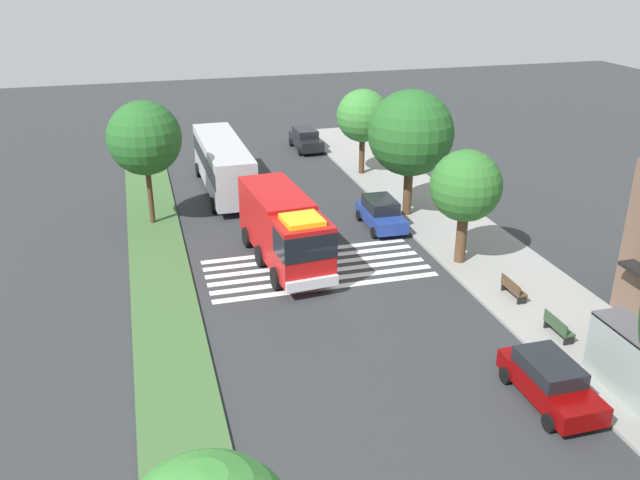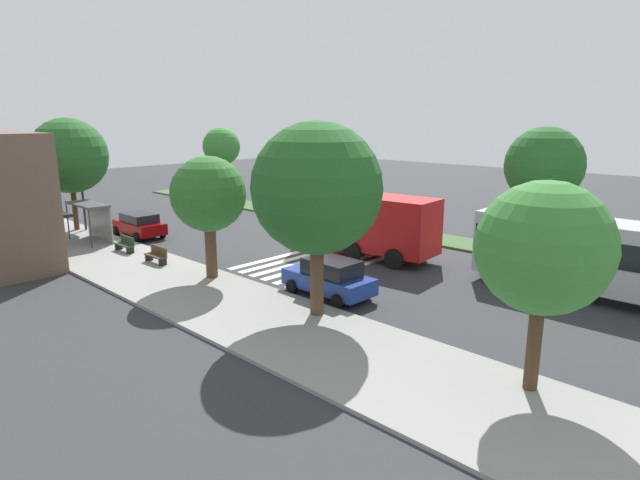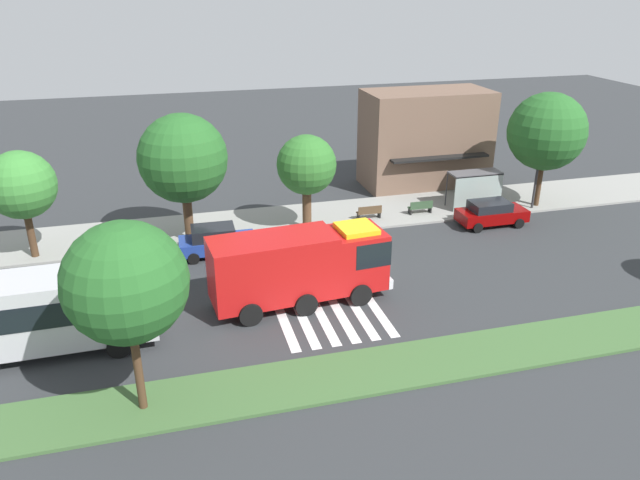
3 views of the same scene
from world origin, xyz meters
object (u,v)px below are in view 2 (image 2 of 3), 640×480
Objects in this scene: parked_car_east at (139,224)px; street_lamp at (81,179)px; sidewalk_tree_east at (69,156)px; bus_stop_shelter at (93,214)px; fire_truck at (361,221)px; bench_west_of_shelter at (157,255)px; sidewalk_tree_far_west at (544,249)px; sidewalk_tree_west at (317,189)px; bench_near_shelter at (125,244)px; parked_car_mid at (329,277)px; sidewalk_tree_center at (208,195)px; transit_bus at (604,254)px; median_tree_far_west at (544,166)px; median_tree_west at (222,147)px.

street_lamp reaches higher than parked_car_east.
parked_car_east is 5.42m from street_lamp.
bus_stop_shelter is at bearing 172.48° from sidewalk_tree_east.
bench_west_of_shelter is (6.63, 9.34, -1.45)m from fire_truck.
sidewalk_tree_west is (8.64, 0.00, 0.84)m from sidewalk_tree_far_west.
fire_truck is 5.53× the size of bench_west_of_shelter.
parked_car_mid is at bearing -168.67° from bench_near_shelter.
sidewalk_tree_center is (-15.78, 0.40, 0.49)m from street_lamp.
parked_car_mid is 0.39× the size of transit_bus.
sidewalk_tree_west reaches higher than parked_car_east.
sidewalk_tree_center is (14.77, 10.17, 2.16)m from transit_bus.
bench_west_of_shelter is 0.26× the size of sidewalk_tree_far_west.
median_tree_far_west reaches higher than sidewalk_tree_far_west.
street_lamp is (4.22, 1.80, 2.89)m from parked_car_east.
sidewalk_tree_west is at bearing 173.42° from parked_car_east.
sidewalk_tree_center is at bearing 169.33° from parked_car_east.
sidewalk_tree_far_west is 38.77m from median_tree_west.
parked_car_east is 2.75× the size of bench_west_of_shelter.
sidewalk_tree_far_west is at bearing -180.00° from sidewalk_tree_center.
transit_bus is 32.91m from sidewalk_tree_east.
sidewalk_tree_east is 1.06× the size of median_tree_far_west.
median_tree_west is at bearing -52.93° from bench_near_shelter.
transit_bus is at bearing -150.64° from bench_west_of_shelter.
parked_car_mid is at bearing -58.40° from sidewalk_tree_west.
bus_stop_shelter is 4.20m from bench_near_shelter.
bus_stop_shelter is 0.45× the size of sidewalk_tree_east.
parked_car_east is (13.88, 6.57, -1.20)m from fire_truck.
parked_car_east is 27.74m from sidewalk_tree_far_west.
street_lamp is 15.80m from sidewalk_tree_center.
sidewalk_tree_east is (8.42, -0.57, 4.70)m from bench_near_shelter.
sidewalk_tree_west is 0.99× the size of sidewalk_tree_east.
transit_bus is 1.86× the size of sidewalk_tree_center.
fire_truck reaches higher than bench_west_of_shelter.
parked_car_mid is 17.44m from parked_car_east.
sidewalk_tree_west is 15.40m from median_tree_far_west.
sidewalk_tree_center is 0.82× the size of median_tree_far_west.
bus_stop_shelter is at bearing 0.12° from bench_west_of_shelter.
sidewalk_tree_far_west is (-27.43, 2.20, 3.50)m from parked_car_east.
sidewalk_tree_east is (4.42, -0.58, 3.40)m from bus_stop_shelter.
fire_truck is 5.53× the size of bench_near_shelter.
sidewalk_tree_far_west reaches higher than street_lamp.
sidewalk_tree_east is at bearing 29.95° from median_tree_far_west.
median_tree_far_west reaches higher than parked_car_mid.
bench_near_shelter is 9.66m from sidewalk_tree_east.
bench_west_of_shelter is at bearing 180.00° from bench_near_shelter.
transit_bus is 1.82× the size of street_lamp.
bench_near_shelter is at bearing 41.32° from median_tree_far_west.
sidewalk_tree_west is 7.29m from sidewalk_tree_center.
bus_stop_shelter is (26.71, 10.76, -0.17)m from transit_bus.
street_lamp reaches higher than parked_car_mid.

